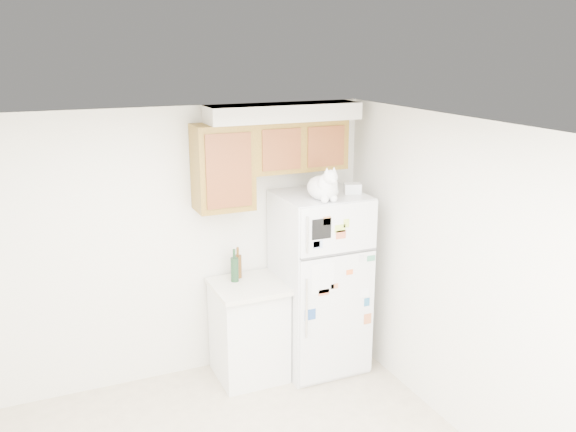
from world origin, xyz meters
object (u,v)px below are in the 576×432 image
refrigerator (320,282)px  bottle_amber (238,262)px  base_counter (249,330)px  storage_box_back (322,184)px  bottle_green (234,265)px  cat (324,187)px  storage_box_front (352,188)px

refrigerator → bottle_amber: (-0.72, 0.25, 0.22)m
refrigerator → base_counter: (-0.69, 0.07, -0.39)m
storage_box_back → bottle_green: 1.10m
base_counter → cat: bearing=-23.5°
storage_box_front → bottle_green: size_ratio=0.49×
bottle_amber → cat: bearing=-34.6°
base_counter → bottle_green: bearing=131.6°
cat → storage_box_front: size_ratio=2.99×
cat → bottle_green: size_ratio=1.46×
cat → bottle_green: 1.09m
base_counter → storage_box_back: bearing=6.9°
bottle_green → refrigerator: bearing=-12.6°
refrigerator → bottle_amber: 0.79m
bottle_green → bottle_amber: size_ratio=1.05×
cat → bottle_green: cat is taller
storage_box_back → bottle_green: bearing=-179.3°
storage_box_front → bottle_amber: bearing=-179.2°
refrigerator → storage_box_front: (0.28, -0.07, 0.89)m
refrigerator → cat: 0.99m
storage_box_front → bottle_amber: storage_box_front is taller
storage_box_back → storage_box_front: bearing=-51.0°
bottle_amber → storage_box_back: bearing=-5.9°
base_counter → bottle_green: (-0.09, 0.10, 0.61)m
base_counter → refrigerator: bearing=-6.1°
refrigerator → bottle_amber: refrigerator is taller
bottle_amber → storage_box_front: bearing=-18.1°
storage_box_back → storage_box_front: (0.19, -0.24, -0.01)m
base_counter → cat: (0.62, -0.27, 1.36)m
storage_box_front → bottle_amber: (-1.00, 0.33, -0.68)m
storage_box_front → bottle_amber: 1.25m
storage_box_front → bottle_green: bearing=-174.3°
base_counter → storage_box_back: (0.78, 0.10, 1.29)m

